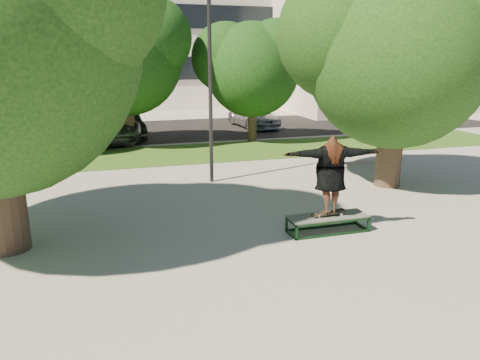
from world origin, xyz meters
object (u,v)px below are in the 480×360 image
object	(u,v)px
lamppost	(210,79)
car_grey	(105,123)
tree_right	(394,46)
car_silver_a	(55,120)
car_dark	(123,125)
grind_box	(328,224)
car_silver_b	(253,115)
bench	(364,153)

from	to	relation	value
lamppost	car_grey	world-z (taller)	lamppost
tree_right	car_silver_a	distance (m)	17.15
tree_right	car_dark	world-z (taller)	tree_right
grind_box	car_silver_b	xyz separation A→B (m)	(3.54, 15.83, 0.45)
car_dark	car_silver_b	world-z (taller)	car_dark
grind_box	car_dark	xyz separation A→B (m)	(-3.60, 13.89, 0.49)
tree_right	lamppost	world-z (taller)	tree_right
grind_box	car_dark	bearing A→B (deg)	104.55
tree_right	car_silver_b	xyz separation A→B (m)	(0.08, 12.76, -3.46)
tree_right	car_silver_b	world-z (taller)	tree_right
tree_right	car_dark	xyz separation A→B (m)	(-7.06, 10.81, -3.42)
bench	car_silver_a	size ratio (longest dim) A/B	0.72
lamppost	car_silver_b	bearing A→B (deg)	65.24
car_silver_a	car_silver_b	distance (m)	10.38
tree_right	grind_box	distance (m)	6.06
car_dark	car_grey	world-z (taller)	car_grey
bench	car_dark	size ratio (longest dim) A/B	0.72
tree_right	car_grey	size ratio (longest dim) A/B	1.14
tree_right	car_silver_b	size ratio (longest dim) A/B	1.48
car_silver_a	car_grey	xyz separation A→B (m)	(2.37, -2.57, 0.10)
grind_box	bench	xyz separation A→B (m)	(4.58, 5.99, 0.19)
tree_right	lamppost	size ratio (longest dim) A/B	1.07
lamppost	car_silver_a	bearing A→B (deg)	115.24
car_silver_a	car_dark	bearing A→B (deg)	-37.16
bench	lamppost	bearing A→B (deg)	-171.86
grind_box	tree_right	bearing A→B (deg)	41.65
tree_right	lamppost	xyz separation A→B (m)	(-4.92, 1.92, -0.94)
grind_box	car_silver_a	size ratio (longest dim) A/B	0.44
grind_box	car_silver_b	world-z (taller)	car_silver_b
car_dark	car_grey	size ratio (longest dim) A/B	0.72
grind_box	car_silver_b	bearing A→B (deg)	77.39
car_silver_a	car_dark	size ratio (longest dim) A/B	0.99
car_grey	car_silver_b	world-z (taller)	car_grey
car_silver_a	tree_right	bearing A→B (deg)	-51.81
car_silver_b	car_dark	bearing A→B (deg)	-169.43
bench	car_dark	world-z (taller)	car_dark
car_silver_a	car_silver_b	xyz separation A→B (m)	(10.37, -0.54, -0.05)
car_silver_b	grind_box	bearing A→B (deg)	-107.24
car_silver_a	car_silver_b	world-z (taller)	car_silver_a
lamppost	grind_box	world-z (taller)	lamppost
bench	car_silver_b	size ratio (longest dim) A/B	0.67
tree_right	car_silver_a	xyz separation A→B (m)	(-10.28, 13.30, -3.40)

